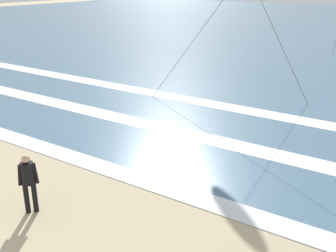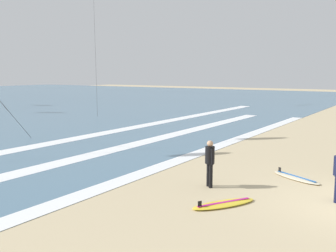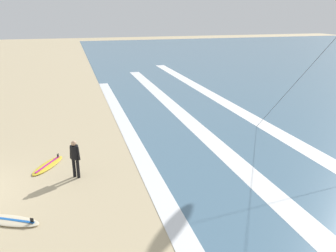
{
  "view_description": "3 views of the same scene",
  "coord_description": "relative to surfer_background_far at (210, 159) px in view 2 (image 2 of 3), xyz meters",
  "views": [
    {
      "loc": [
        7.37,
        -1.24,
        5.71
      ],
      "look_at": [
        2.12,
        6.56,
        2.26
      ],
      "focal_mm": 43.5,
      "sensor_mm": 36.0,
      "label": 1
    },
    {
      "loc": [
        -12.18,
        -1.49,
        3.87
      ],
      "look_at": [
        1.01,
        7.11,
        1.69
      ],
      "focal_mm": 41.82,
      "sensor_mm": 36.0,
      "label": 2
    },
    {
      "loc": [
        12.53,
        4.52,
        6.48
      ],
      "look_at": [
        1.21,
        7.74,
        2.51
      ],
      "focal_mm": 36.42,
      "sensor_mm": 36.0,
      "label": 3
    }
  ],
  "objects": [
    {
      "name": "surfer_background_far",
      "position": [
        0.0,
        0.0,
        0.0
      ],
      "size": [
        0.39,
        0.45,
        1.6
      ],
      "color": "black",
      "rests_on": "ground"
    },
    {
      "name": "surfboard_foreground_flat",
      "position": [
        -1.42,
        -1.2,
        -0.91
      ],
      "size": [
        2.11,
        1.59,
        0.25
      ],
      "color": "yellow",
      "rests_on": "ground"
    },
    {
      "name": "wave_foam_outer_break",
      "position": [
        0.92,
        10.98,
        -0.94
      ],
      "size": [
        59.26,
        1.07,
        0.01
      ],
      "primitive_type": "cube",
      "color": "white",
      "rests_on": "ocean_surface"
    },
    {
      "name": "surfboard_left_pile",
      "position": [
        2.65,
        -2.19,
        -0.91
      ],
      "size": [
        1.5,
        2.14,
        0.25
      ],
      "color": "beige",
      "rests_on": "ground"
    },
    {
      "name": "wave_foam_shoreline",
      "position": [
        1.59,
        2.96,
        -0.94
      ],
      "size": [
        41.24,
        0.81,
        0.01
      ],
      "primitive_type": "cube",
      "color": "white",
      "rests_on": "ocean_surface"
    },
    {
      "name": "wave_foam_mid_break",
      "position": [
        -1.33,
        6.94,
        -0.94
      ],
      "size": [
        46.42,
        1.03,
        0.01
      ],
      "primitive_type": "cube",
      "color": "white",
      "rests_on": "ocean_surface"
    }
  ]
}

